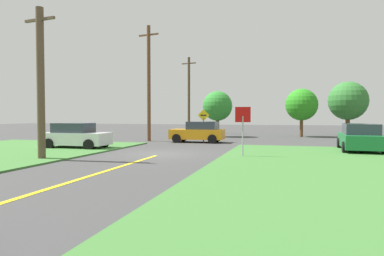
# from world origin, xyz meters

# --- Properties ---
(ground_plane) EXTENTS (120.00, 120.00, 0.00)m
(ground_plane) POSITION_xyz_m (0.00, 0.00, 0.00)
(ground_plane) COLOR #3D3D3D
(grass_verge_right) EXTENTS (12.00, 20.00, 0.08)m
(grass_verge_right) POSITION_xyz_m (9.42, -4.00, 0.04)
(grass_verge_right) COLOR #3D7333
(grass_verge_right) RESTS_ON ground
(lane_stripe_center) EXTENTS (0.20, 14.00, 0.01)m
(lane_stripe_center) POSITION_xyz_m (0.00, -8.00, 0.01)
(lane_stripe_center) COLOR yellow
(lane_stripe_center) RESTS_ON ground
(stop_sign) EXTENTS (0.76, 0.14, 2.52)m
(stop_sign) POSITION_xyz_m (4.45, -0.59, 1.78)
(stop_sign) COLOR #9EA0A8
(stop_sign) RESTS_ON ground
(parked_car_near_building) EXTENTS (4.10, 2.00, 1.62)m
(parked_car_near_building) POSITION_xyz_m (-6.27, 1.26, 0.80)
(parked_car_near_building) COLOR silver
(parked_car_near_building) RESTS_ON ground
(car_approaching_junction) EXTENTS (4.11, 2.01, 1.62)m
(car_approaching_junction) POSITION_xyz_m (-0.05, 8.20, 0.80)
(car_approaching_junction) COLOR orange
(car_approaching_junction) RESTS_ON ground
(car_on_crossroad) EXTENTS (2.35, 4.59, 1.62)m
(car_on_crossroad) POSITION_xyz_m (10.66, 3.94, 0.81)
(car_on_crossroad) COLOR #196B33
(car_on_crossroad) RESTS_ON ground
(utility_pole_near) EXTENTS (1.80, 0.38, 7.14)m
(utility_pole_near) POSITION_xyz_m (-4.61, -3.96, 3.65)
(utility_pole_near) COLOR brown
(utility_pole_near) RESTS_ON ground
(utility_pole_mid) EXTENTS (1.79, 0.44, 9.37)m
(utility_pole_mid) POSITION_xyz_m (-4.28, 8.44, 4.81)
(utility_pole_mid) COLOR brown
(utility_pole_mid) RESTS_ON ground
(utility_pole_far) EXTENTS (1.78, 0.51, 8.83)m
(utility_pole_far) POSITION_xyz_m (-4.41, 20.85, 4.53)
(utility_pole_far) COLOR #4F3C28
(utility_pole_far) RESTS_ON ground
(direction_sign) EXTENTS (0.90, 0.13, 2.56)m
(direction_sign) POSITION_xyz_m (0.38, 8.10, 1.59)
(direction_sign) COLOR slate
(direction_sign) RESTS_ON ground
(oak_tree_left) EXTENTS (3.96, 3.96, 5.59)m
(oak_tree_left) POSITION_xyz_m (12.65, 20.78, 3.59)
(oak_tree_left) COLOR brown
(oak_tree_left) RESTS_ON ground
(pine_tree_center) EXTENTS (3.12, 3.12, 4.72)m
(pine_tree_center) POSITION_xyz_m (7.97, 17.71, 3.14)
(pine_tree_center) COLOR brown
(pine_tree_center) RESTS_ON ground
(oak_tree_right) EXTENTS (2.92, 2.92, 4.49)m
(oak_tree_right) POSITION_xyz_m (-0.00, 15.60, 3.01)
(oak_tree_right) COLOR brown
(oak_tree_right) RESTS_ON ground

